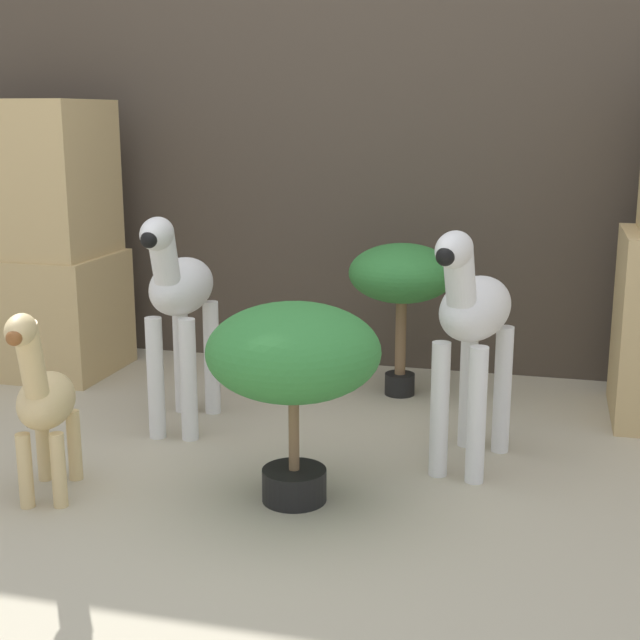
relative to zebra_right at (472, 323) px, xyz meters
name	(u,v)px	position (x,y,z in m)	size (l,w,h in m)	color
ground_plane	(229,542)	(-0.51, -0.63, -0.43)	(14.00, 14.00, 0.00)	#B2A88E
wall_back	(370,92)	(-0.51, 1.03, 0.67)	(6.40, 0.08, 2.20)	#473D33
rock_pillar_left	(13,242)	(-1.86, 0.60, 0.09)	(0.80, 0.46, 1.07)	tan
zebra_right	(472,323)	(0.00, 0.00, 0.00)	(0.26, 0.51, 0.72)	white
zebra_left	(180,300)	(-0.94, 0.10, 0.00)	(0.21, 0.50, 0.72)	white
giraffe_figurine	(43,399)	(-1.08, -0.51, -0.15)	(0.21, 0.39, 0.54)	#E0C184
potted_palm_front	(402,277)	(-0.31, 0.63, 0.01)	(0.39, 0.39, 0.56)	black
potted_palm_back	(293,358)	(-0.43, -0.36, -0.04)	(0.46, 0.46, 0.54)	black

